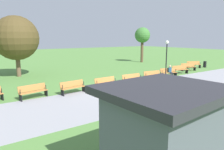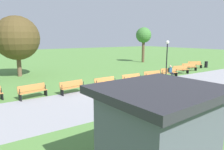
{
  "view_description": "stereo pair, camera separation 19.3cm",
  "coord_description": "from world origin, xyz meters",
  "px_view_note": "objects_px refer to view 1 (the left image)",
  "views": [
    {
      "loc": [
        9.88,
        13.07,
        3.9
      ],
      "look_at": [
        0.0,
        -1.14,
        0.8
      ],
      "focal_mm": 33.48,
      "sensor_mm": 36.0,
      "label": 1
    },
    {
      "loc": [
        9.72,
        13.18,
        3.9
      ],
      "look_at": [
        0.0,
        -1.14,
        0.8
      ],
      "focal_mm": 33.48,
      "sensor_mm": 36.0,
      "label": 2
    }
  ],
  "objects_px": {
    "bench_0": "(194,64)",
    "bench_4": "(153,75)",
    "bench_2": "(180,69)",
    "tree_1": "(142,36)",
    "bench_7": "(73,87)",
    "kiosk": "(163,135)",
    "trash_bin": "(205,64)",
    "bench_8": "(33,91)",
    "lamp_post": "(167,52)",
    "bench_6": "(106,83)",
    "bench_3": "(168,72)",
    "bench_1": "(188,67)",
    "tree_0": "(16,38)",
    "bench_5": "(132,79)",
    "person_seated": "(170,71)"
  },
  "relations": [
    {
      "from": "bench_4",
      "to": "tree_1",
      "type": "relative_size",
      "value": 0.34
    },
    {
      "from": "bench_7",
      "to": "kiosk",
      "type": "relative_size",
      "value": 0.58
    },
    {
      "from": "bench_6",
      "to": "person_seated",
      "type": "xyz_separation_m",
      "value": [
        -7.99,
        -0.42,
        0.16
      ]
    },
    {
      "from": "lamp_post",
      "to": "bench_4",
      "type": "bearing_deg",
      "value": -17.14
    },
    {
      "from": "bench_7",
      "to": "trash_bin",
      "type": "height_order",
      "value": "bench_7"
    },
    {
      "from": "bench_6",
      "to": "bench_3",
      "type": "bearing_deg",
      "value": -177.92
    },
    {
      "from": "bench_2",
      "to": "trash_bin",
      "type": "height_order",
      "value": "bench_2"
    },
    {
      "from": "bench_1",
      "to": "trash_bin",
      "type": "bearing_deg",
      "value": -154.51
    },
    {
      "from": "bench_0",
      "to": "bench_3",
      "type": "height_order",
      "value": "same"
    },
    {
      "from": "bench_3",
      "to": "bench_8",
      "type": "distance_m",
      "value": 13.17
    },
    {
      "from": "person_seated",
      "to": "kiosk",
      "type": "xyz_separation_m",
      "value": [
        12.56,
        10.19,
        0.76
      ]
    },
    {
      "from": "bench_8",
      "to": "trash_bin",
      "type": "distance_m",
      "value": 22.66
    },
    {
      "from": "bench_6",
      "to": "tree_0",
      "type": "height_order",
      "value": "tree_0"
    },
    {
      "from": "bench_4",
      "to": "bench_8",
      "type": "distance_m",
      "value": 10.56
    },
    {
      "from": "bench_3",
      "to": "bench_6",
      "type": "xyz_separation_m",
      "value": [
        7.91,
        0.58,
        0.0
      ]
    },
    {
      "from": "bench_8",
      "to": "tree_1",
      "type": "distance_m",
      "value": 23.01
    },
    {
      "from": "kiosk",
      "to": "trash_bin",
      "type": "bearing_deg",
      "value": -154.18
    },
    {
      "from": "bench_2",
      "to": "bench_6",
      "type": "bearing_deg",
      "value": 20.92
    },
    {
      "from": "bench_7",
      "to": "bench_8",
      "type": "bearing_deg",
      "value": -14.63
    },
    {
      "from": "bench_3",
      "to": "tree_1",
      "type": "distance_m",
      "value": 13.44
    },
    {
      "from": "bench_8",
      "to": "bench_6",
      "type": "bearing_deg",
      "value": 163.27
    },
    {
      "from": "bench_1",
      "to": "lamp_post",
      "type": "bearing_deg",
      "value": 37.07
    },
    {
      "from": "bench_4",
      "to": "kiosk",
      "type": "bearing_deg",
      "value": 51.57
    },
    {
      "from": "bench_5",
      "to": "tree_1",
      "type": "relative_size",
      "value": 0.34
    },
    {
      "from": "person_seated",
      "to": "tree_0",
      "type": "xyz_separation_m",
      "value": [
        12.37,
        -9.07,
        3.22
      ]
    },
    {
      "from": "bench_5",
      "to": "kiosk",
      "type": "distance_m",
      "value": 12.18
    },
    {
      "from": "tree_1",
      "to": "lamp_post",
      "type": "bearing_deg",
      "value": 56.11
    },
    {
      "from": "bench_0",
      "to": "bench_8",
      "type": "distance_m",
      "value": 20.9
    },
    {
      "from": "bench_4",
      "to": "bench_7",
      "type": "xyz_separation_m",
      "value": [
        7.93,
        -0.0,
        0.0
      ]
    },
    {
      "from": "bench_2",
      "to": "bench_5",
      "type": "xyz_separation_m",
      "value": [
        7.85,
        1.15,
        0.0
      ]
    },
    {
      "from": "bench_2",
      "to": "person_seated",
      "type": "xyz_separation_m",
      "value": [
        2.51,
        0.73,
        0.16
      ]
    },
    {
      "from": "bench_0",
      "to": "bench_6",
      "type": "distance_m",
      "value": 15.77
    },
    {
      "from": "bench_2",
      "to": "tree_1",
      "type": "bearing_deg",
      "value": -96.48
    },
    {
      "from": "bench_6",
      "to": "trash_bin",
      "type": "height_order",
      "value": "bench_6"
    },
    {
      "from": "bench_4",
      "to": "trash_bin",
      "type": "relative_size",
      "value": 2.28
    },
    {
      "from": "bench_7",
      "to": "kiosk",
      "type": "distance_m",
      "value": 10.19
    },
    {
      "from": "bench_0",
      "to": "bench_5",
      "type": "relative_size",
      "value": 1.01
    },
    {
      "from": "bench_5",
      "to": "bench_2",
      "type": "bearing_deg",
      "value": -169.56
    },
    {
      "from": "bench_0",
      "to": "bench_5",
      "type": "bearing_deg",
      "value": 35.56
    },
    {
      "from": "bench_6",
      "to": "person_seated",
      "type": "height_order",
      "value": "person_seated"
    },
    {
      "from": "bench_0",
      "to": "bench_4",
      "type": "bearing_deg",
      "value": 37.65
    },
    {
      "from": "bench_6",
      "to": "bench_8",
      "type": "relative_size",
      "value": 0.98
    },
    {
      "from": "person_seated",
      "to": "bench_4",
      "type": "bearing_deg",
      "value": 15.24
    },
    {
      "from": "tree_0",
      "to": "bench_1",
      "type": "bearing_deg",
      "value": 156.51
    },
    {
      "from": "tree_0",
      "to": "kiosk",
      "type": "height_order",
      "value": "tree_0"
    },
    {
      "from": "bench_7",
      "to": "lamp_post",
      "type": "bearing_deg",
      "value": 171.23
    },
    {
      "from": "bench_2",
      "to": "lamp_post",
      "type": "distance_m",
      "value": 4.64
    },
    {
      "from": "bench_1",
      "to": "tree_1",
      "type": "distance_m",
      "value": 10.54
    },
    {
      "from": "bench_4",
      "to": "trash_bin",
      "type": "distance_m",
      "value": 12.24
    },
    {
      "from": "bench_5",
      "to": "bench_6",
      "type": "xyz_separation_m",
      "value": [
        2.65,
        0.0,
        0.0
      ]
    }
  ]
}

